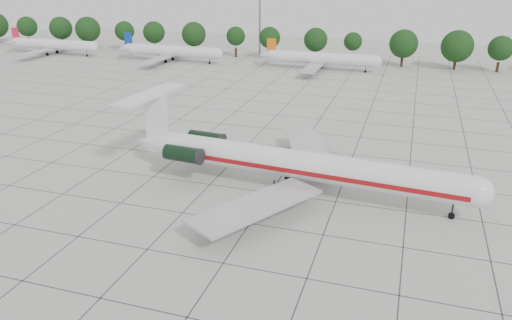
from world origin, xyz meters
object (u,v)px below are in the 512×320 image
at_px(bg_airliner_b, 171,51).
at_px(bg_airliner_c, 321,59).
at_px(bg_airliner_a, 53,45).
at_px(main_airliner, 287,162).
at_px(floodlight_mast, 260,5).

relative_size(bg_airliner_b, bg_airliner_c, 1.00).
bearing_deg(bg_airliner_b, bg_airliner_a, -179.33).
distance_m(bg_airliner_a, bg_airliner_b, 38.73).
height_order(main_airliner, bg_airliner_a, main_airliner).
relative_size(bg_airliner_b, floodlight_mast, 1.11).
height_order(bg_airliner_a, bg_airliner_c, same).
height_order(main_airliner, bg_airliner_c, main_airliner).
bearing_deg(main_airliner, bg_airliner_c, 102.61).
relative_size(main_airliner, bg_airliner_c, 1.57).
distance_m(main_airliner, floodlight_mast, 96.56).
height_order(bg_airliner_c, floodlight_mast, floodlight_mast).
bearing_deg(bg_airliner_a, floodlight_mast, 18.61).
bearing_deg(bg_airliner_a, bg_airliner_b, 0.67).
relative_size(bg_airliner_a, bg_airliner_c, 1.00).
height_order(bg_airliner_a, bg_airliner_b, same).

